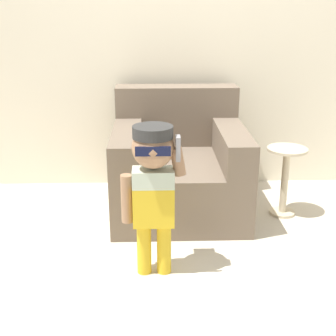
{
  "coord_description": "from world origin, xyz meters",
  "views": [
    {
      "loc": [
        -0.26,
        -3.16,
        1.47
      ],
      "look_at": [
        -0.16,
        -0.39,
        0.48
      ],
      "focal_mm": 50.0,
      "sensor_mm": 36.0,
      "label": 1
    }
  ],
  "objects": [
    {
      "name": "ground_plane",
      "position": [
        0.0,
        0.0,
        0.0
      ],
      "size": [
        10.0,
        10.0,
        0.0
      ],
      "primitive_type": "plane",
      "color": "beige"
    },
    {
      "name": "wall_back",
      "position": [
        0.0,
        0.63,
        1.3
      ],
      "size": [
        10.0,
        0.05,
        2.6
      ],
      "color": "beige",
      "rests_on": "ground_plane"
    },
    {
      "name": "side_table",
      "position": [
        0.69,
        -0.06,
        0.3
      ],
      "size": [
        0.28,
        0.28,
        0.51
      ],
      "color": "beige",
      "rests_on": "ground_plane"
    },
    {
      "name": "armchair",
      "position": [
        -0.07,
        0.09,
        0.32
      ],
      "size": [
        0.94,
        0.99,
        0.86
      ],
      "color": "#6B5B4C",
      "rests_on": "ground_plane"
    },
    {
      "name": "person_child",
      "position": [
        -0.26,
        -0.81,
        0.58
      ],
      "size": [
        0.35,
        0.27,
        0.87
      ],
      "color": "gold",
      "rests_on": "ground_plane"
    }
  ]
}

